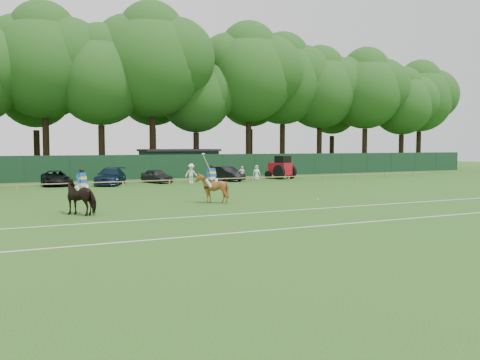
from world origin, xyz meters
TOP-DOWN VIEW (x-y plane):
  - ground at (0.00, 0.00)m, footprint 160.00×160.00m
  - horse_dark at (-8.62, 2.15)m, footprint 2.08×2.24m
  - horse_chestnut at (-0.89, 4.00)m, footprint 1.71×1.86m
  - suv_black at (-7.87, 21.97)m, footprint 2.23×4.66m
  - sedan_navy at (-3.42, 20.87)m, footprint 3.85×5.48m
  - hatch_grey at (0.90, 21.44)m, footprint 2.48×4.00m
  - estate_black at (7.82, 21.10)m, footprint 2.31×4.41m
  - spectator_left at (3.61, 19.64)m, footprint 1.16×0.69m
  - spectator_mid at (8.63, 19.40)m, footprint 0.89×0.40m
  - spectator_right at (10.76, 20.45)m, footprint 0.82×0.63m
  - rider_dark at (-8.61, 2.14)m, footprint 0.81×0.71m
  - rider_chestnut at (-0.89, 3.99)m, footprint 0.96×0.53m
  - polo_ball at (5.81, 2.71)m, footprint 0.09×0.09m
  - pitch_lines at (0.00, -3.50)m, footprint 60.00×5.10m
  - pitch_rail at (0.00, 18.00)m, footprint 62.10×0.10m
  - perimeter_fence at (0.00, 27.00)m, footprint 92.08×0.08m
  - utility_shed at (6.00, 30.00)m, footprint 8.40×4.40m
  - tree_row at (2.00, 35.00)m, footprint 96.00×12.00m
  - tractor at (14.09, 21.35)m, footprint 2.51×3.18m

SIDE VIEW (x-z plane):
  - ground at x=0.00m, z-range 0.00..0.00m
  - tree_row at x=2.00m, z-range -10.50..10.50m
  - pitch_lines at x=0.00m, z-range 0.00..0.01m
  - polo_ball at x=5.81m, z-range 0.00..0.09m
  - pitch_rail at x=0.00m, z-range 0.20..0.70m
  - hatch_grey at x=0.90m, z-range 0.00..1.27m
  - suv_black at x=-7.87m, z-range 0.00..1.28m
  - estate_black at x=7.82m, z-range 0.00..1.38m
  - sedan_navy at x=-3.42m, z-range 0.00..1.47m
  - spectator_mid at x=8.63m, z-range 0.00..1.50m
  - spectator_right at x=10.76m, z-range 0.00..1.50m
  - horse_dark at x=-8.62m, z-range 0.00..1.78m
  - spectator_left at x=3.61m, z-range 0.00..1.78m
  - horse_chestnut at x=-0.89m, z-range 0.00..1.78m
  - tractor at x=14.09m, z-range -0.06..2.30m
  - perimeter_fence at x=0.00m, z-range 0.00..2.50m
  - utility_shed at x=6.00m, z-range 0.02..3.06m
  - rider_dark at x=-8.61m, z-range 0.96..2.37m
  - rider_chestnut at x=-0.89m, z-range 0.65..2.70m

